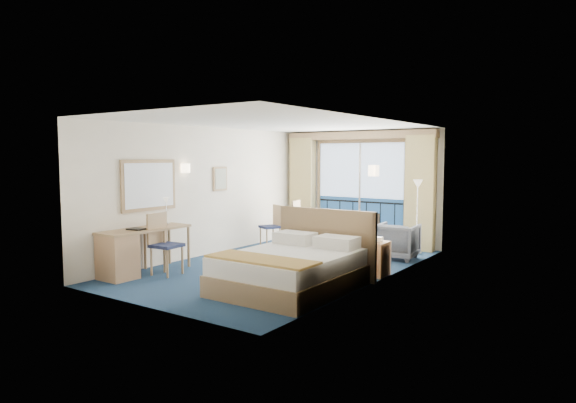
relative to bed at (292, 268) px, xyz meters
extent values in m
plane|color=navy|center=(-1.12, 1.30, -0.33)|extent=(6.50, 6.50, 0.00)
cube|color=white|center=(-1.12, 4.56, 1.02)|extent=(4.00, 0.02, 2.70)
cube|color=white|center=(-1.12, -1.96, 1.02)|extent=(4.00, 0.02, 2.70)
cube|color=white|center=(-3.13, 1.30, 1.02)|extent=(0.02, 6.50, 2.70)
cube|color=white|center=(0.89, 1.30, 1.02)|extent=(0.02, 6.50, 2.70)
cube|color=silver|center=(-1.12, 1.30, 2.38)|extent=(4.00, 6.50, 0.02)
cube|color=navy|center=(-1.12, 4.52, 0.23)|extent=(2.20, 0.02, 1.08)
cube|color=#B2C8EA|center=(-1.12, 4.52, 1.43)|extent=(2.20, 0.02, 1.32)
cube|color=#9B5030|center=(-1.12, 4.52, -0.23)|extent=(2.20, 0.02, 0.20)
cube|color=black|center=(-1.12, 4.52, 0.67)|extent=(2.20, 0.02, 0.04)
cube|color=#A27F58|center=(-1.12, 4.51, 2.13)|extent=(2.36, 0.03, 0.12)
cube|color=#A27F58|center=(-2.27, 4.51, 0.87)|extent=(0.06, 0.03, 2.40)
cube|color=#A27F58|center=(0.03, 4.51, 0.87)|extent=(0.06, 0.03, 2.40)
cube|color=silver|center=(-1.12, 4.51, 0.87)|extent=(0.05, 0.02, 2.40)
cube|color=#3A2A1A|center=(-0.77, 4.51, 0.07)|extent=(0.35, 0.02, 0.70)
cube|color=#3A2A1A|center=(-1.67, 4.51, 0.07)|extent=(0.35, 0.02, 0.70)
cube|color=#3A2A1A|center=(-1.17, 4.51, -0.03)|extent=(0.30, 0.02, 0.45)
cube|color=black|center=(-2.02, 4.52, 0.22)|extent=(0.02, 0.01, 0.90)
cube|color=black|center=(-1.66, 4.52, 0.22)|extent=(0.02, 0.01, 0.90)
cube|color=black|center=(-1.30, 4.52, 0.22)|extent=(0.03, 0.01, 0.90)
cube|color=black|center=(-0.94, 4.52, 0.22)|extent=(0.03, 0.01, 0.90)
cube|color=black|center=(-0.58, 4.52, 0.22)|extent=(0.02, 0.01, 0.90)
cube|color=black|center=(-0.22, 4.52, 0.22)|extent=(0.02, 0.01, 0.90)
cube|color=tan|center=(-2.67, 4.37, 0.94)|extent=(0.65, 0.22, 2.55)
cube|color=tan|center=(0.43, 4.37, 0.94)|extent=(0.65, 0.22, 2.55)
cube|color=#A27F58|center=(-1.12, 4.40, 2.25)|extent=(3.80, 0.25, 0.18)
cube|color=#A27F58|center=(-3.09, -0.20, 1.22)|extent=(0.04, 1.25, 0.95)
cube|color=silver|center=(-3.07, -0.20, 1.22)|extent=(0.01, 1.12, 0.82)
cube|color=#A27F58|center=(-3.09, 1.75, 1.27)|extent=(0.03, 0.42, 0.52)
cube|color=gray|center=(-3.07, 1.75, 1.27)|extent=(0.01, 0.34, 0.44)
cylinder|color=#FFDEB2|center=(-3.06, 0.70, 1.52)|extent=(0.18, 0.18, 0.18)
cylinder|color=#FFDEB2|center=(0.82, 1.15, 1.52)|extent=(0.18, 0.18, 0.18)
cube|color=#A27F58|center=(0.00, -0.09, -0.17)|extent=(1.72, 2.15, 0.32)
cube|color=white|center=(0.00, -0.09, 0.13)|extent=(1.66, 2.09, 0.27)
cube|color=tan|center=(0.00, -0.79, 0.28)|extent=(1.70, 0.59, 0.03)
cube|color=white|center=(-0.41, 0.68, 0.36)|extent=(0.67, 0.43, 0.19)
cube|color=white|center=(0.41, 0.68, 0.36)|extent=(0.67, 0.43, 0.19)
cube|color=#A27F58|center=(0.00, 1.04, 0.26)|extent=(1.88, 0.06, 1.18)
cube|color=#A87E59|center=(0.63, 1.61, -0.03)|extent=(0.46, 0.44, 0.60)
cube|color=white|center=(0.68, 1.63, 0.31)|extent=(0.20, 0.17, 0.08)
imported|color=#444853|center=(0.40, 3.21, 0.03)|extent=(0.85, 0.87, 0.73)
cylinder|color=silver|center=(0.54, 3.94, -0.32)|extent=(0.22, 0.22, 0.03)
cylinder|color=silver|center=(0.54, 3.94, 0.42)|extent=(0.02, 0.02, 1.50)
cone|color=beige|center=(0.54, 3.94, 1.17)|extent=(0.20, 0.20, 0.18)
cube|color=#A27F58|center=(-2.81, -0.55, 0.45)|extent=(0.59, 1.72, 0.04)
cube|color=#A87E59|center=(-2.81, -1.14, 0.05)|extent=(0.56, 0.52, 0.76)
cylinder|color=#A27F58|center=(-3.08, -0.34, 0.05)|extent=(0.05, 0.05, 0.76)
cylinder|color=#A27F58|center=(-2.55, -0.34, 0.05)|extent=(0.05, 0.05, 0.76)
cylinder|color=#A27F58|center=(-3.08, 0.25, 0.05)|extent=(0.05, 0.05, 0.76)
cylinder|color=#A27F58|center=(-2.55, 0.25, 0.05)|extent=(0.05, 0.05, 0.76)
cube|color=#1F2649|center=(-2.39, -0.43, 0.19)|extent=(0.50, 0.50, 0.06)
cube|color=#A27F58|center=(-2.61, -0.45, 0.48)|extent=(0.08, 0.47, 0.55)
cylinder|color=#A27F58|center=(-2.18, -0.61, -0.08)|extent=(0.04, 0.04, 0.50)
cylinder|color=#A27F58|center=(-2.21, -0.23, -0.08)|extent=(0.04, 0.04, 0.50)
cylinder|color=#A27F58|center=(-2.56, -0.64, -0.08)|extent=(0.04, 0.04, 0.50)
cylinder|color=#A27F58|center=(-2.59, -0.26, -0.08)|extent=(0.04, 0.04, 0.50)
cube|color=black|center=(-2.78, -0.77, 0.49)|extent=(0.31, 0.25, 0.03)
cylinder|color=silver|center=(-2.84, -0.01, 0.51)|extent=(0.13, 0.13, 0.02)
cylinder|color=silver|center=(-2.84, -0.01, 0.71)|extent=(0.02, 0.02, 0.44)
cone|color=beige|center=(-2.84, -0.01, 0.93)|extent=(0.12, 0.12, 0.11)
cylinder|color=#A27F58|center=(-2.45, 3.43, 0.29)|extent=(0.71, 0.71, 0.04)
cylinder|color=#A27F58|center=(-2.45, 3.43, -0.02)|extent=(0.07, 0.07, 0.62)
cylinder|color=#A27F58|center=(-2.45, 3.43, -0.32)|extent=(0.39, 0.39, 0.03)
cube|color=#1F2649|center=(-1.94, 3.35, 0.18)|extent=(0.54, 0.54, 0.05)
cube|color=#A27F58|center=(-2.15, 3.31, 0.46)|extent=(0.14, 0.45, 0.54)
cylinder|color=#A27F58|center=(-1.72, 3.21, -0.09)|extent=(0.04, 0.04, 0.49)
cylinder|color=#A27F58|center=(-1.80, 3.57, -0.09)|extent=(0.04, 0.04, 0.49)
cylinder|color=#A27F58|center=(-2.08, 3.14, -0.09)|extent=(0.04, 0.04, 0.49)
cylinder|color=#A27F58|center=(-2.16, 3.50, -0.09)|extent=(0.04, 0.04, 0.49)
cube|color=#1F2649|center=(-2.59, 2.88, 0.13)|extent=(0.55, 0.55, 0.05)
cube|color=#A27F58|center=(-2.50, 3.06, 0.38)|extent=(0.39, 0.22, 0.49)
cylinder|color=#A27F58|center=(-2.81, 2.81, -0.11)|extent=(0.04, 0.04, 0.44)
cylinder|color=#A27F58|center=(-2.51, 2.66, -0.11)|extent=(0.04, 0.04, 0.44)
cylinder|color=#A27F58|center=(-2.66, 3.11, -0.11)|extent=(0.04, 0.04, 0.44)
cylinder|color=#A27F58|center=(-2.37, 2.96, -0.11)|extent=(0.04, 0.04, 0.44)
camera|label=1|loc=(4.45, -6.54, 1.75)|focal=32.00mm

